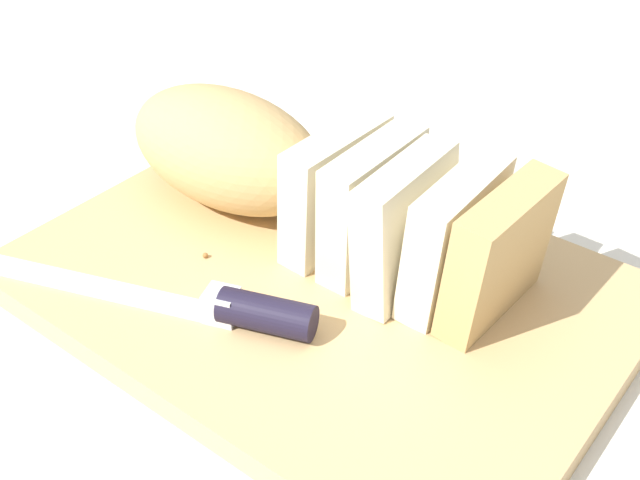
% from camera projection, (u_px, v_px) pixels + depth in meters
% --- Properties ---
extents(ground_plane, '(3.00, 3.00, 0.00)m').
position_uv_depth(ground_plane, '(320.00, 298.00, 0.55)').
color(ground_plane, silver).
extents(cutting_board, '(0.40, 0.29, 0.02)m').
position_uv_depth(cutting_board, '(320.00, 287.00, 0.54)').
color(cutting_board, tan).
rests_on(cutting_board, ground_plane).
extents(bread_loaf, '(0.32, 0.10, 0.09)m').
position_uv_depth(bread_loaf, '(297.00, 177.00, 0.56)').
color(bread_loaf, tan).
rests_on(bread_loaf, cutting_board).
extents(bread_knife, '(0.26, 0.11, 0.02)m').
position_uv_depth(bread_knife, '(217.00, 305.00, 0.50)').
color(bread_knife, silver).
rests_on(bread_knife, cutting_board).
extents(crumb_near_knife, '(0.00, 0.00, 0.00)m').
position_uv_depth(crumb_near_knife, '(356.00, 259.00, 0.55)').
color(crumb_near_knife, '#996633').
rests_on(crumb_near_knife, cutting_board).
extents(crumb_near_loaf, '(0.00, 0.00, 0.00)m').
position_uv_depth(crumb_near_loaf, '(205.00, 255.00, 0.55)').
color(crumb_near_loaf, '#996633').
rests_on(crumb_near_loaf, cutting_board).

